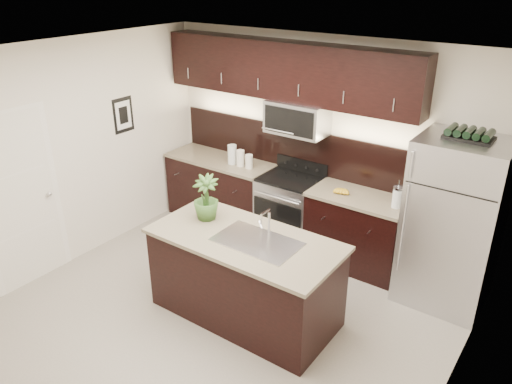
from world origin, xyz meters
TOP-DOWN VIEW (x-y plane):
  - ground at (0.00, 0.00)m, footprint 4.50×4.50m
  - room_walls at (-0.11, -0.04)m, footprint 4.52×4.02m
  - counter_run at (-0.46, 1.69)m, footprint 3.51×0.65m
  - upper_fixtures at (-0.43, 1.84)m, footprint 3.49×0.40m
  - island at (0.19, 0.11)m, footprint 1.96×0.96m
  - sink_faucet at (0.34, 0.12)m, footprint 0.84×0.50m
  - refrigerator at (1.80, 1.63)m, footprint 0.90×0.81m
  - wine_rack at (1.80, 1.63)m, footprint 0.46×0.29m
  - plant at (-0.39, 0.20)m, footprint 0.36×0.36m
  - canisters at (-1.05, 1.64)m, footprint 0.40×0.12m
  - french_press at (1.17, 1.64)m, footprint 0.11×0.11m
  - bananas at (0.45, 1.61)m, footprint 0.23×0.19m

SIDE VIEW (x-z plane):
  - ground at x=0.00m, z-range 0.00..0.00m
  - counter_run at x=-0.46m, z-range 0.00..0.94m
  - island at x=0.19m, z-range 0.00..0.94m
  - refrigerator at x=1.80m, z-range 0.00..1.87m
  - sink_faucet at x=0.34m, z-range 0.81..1.10m
  - bananas at x=0.45m, z-range 0.94..1.00m
  - canisters at x=-1.05m, z-range 0.92..1.19m
  - french_press at x=1.17m, z-range 0.90..1.22m
  - plant at x=-0.39m, z-range 0.94..1.43m
  - room_walls at x=-0.11m, z-range 0.34..3.05m
  - wine_rack at x=1.80m, z-range 1.87..1.97m
  - upper_fixtures at x=-0.43m, z-range 1.31..2.97m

